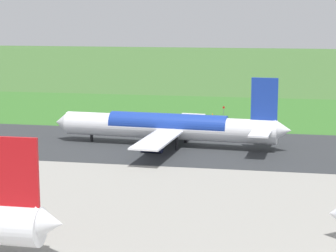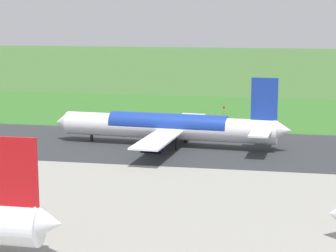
% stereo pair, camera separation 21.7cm
% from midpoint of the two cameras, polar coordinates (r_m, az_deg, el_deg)
% --- Properties ---
extents(ground_plane, '(800.00, 800.00, 0.00)m').
position_cam_midpoint_polar(ground_plane, '(139.32, 0.22, -1.83)').
color(ground_plane, '#3D662D').
extents(runway_asphalt, '(600.00, 38.19, 0.06)m').
position_cam_midpoint_polar(runway_asphalt, '(139.32, 0.22, -1.82)').
color(runway_asphalt, '#2D3033').
rests_on(runway_asphalt, ground).
extents(apron_concrete, '(440.00, 110.00, 0.05)m').
position_cam_midpoint_polar(apron_concrete, '(82.23, -7.72, -10.61)').
color(apron_concrete, gray).
rests_on(apron_concrete, ground).
extents(grass_verge_foreground, '(600.00, 80.00, 0.04)m').
position_cam_midpoint_polar(grass_verge_foreground, '(182.30, 2.77, 1.05)').
color(grass_verge_foreground, '#346B27').
rests_on(grass_verge_foreground, ground).
extents(airliner_main, '(54.15, 44.33, 15.88)m').
position_cam_midpoint_polar(airliner_main, '(138.50, 0.11, -0.07)').
color(airliner_main, white).
rests_on(airliner_main, ground).
extents(no_stopping_sign, '(0.60, 0.10, 2.40)m').
position_cam_midpoint_polar(no_stopping_sign, '(182.74, 5.06, 1.49)').
color(no_stopping_sign, slate).
rests_on(no_stopping_sign, ground).
extents(traffic_cone_orange, '(0.40, 0.40, 0.55)m').
position_cam_midpoint_polar(traffic_cone_orange, '(181.94, 4.05, 1.10)').
color(traffic_cone_orange, orange).
rests_on(traffic_cone_orange, ground).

